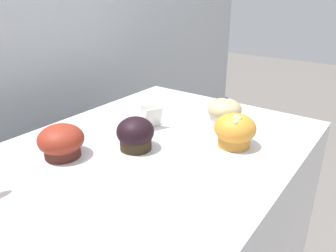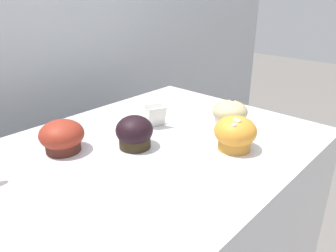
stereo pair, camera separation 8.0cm
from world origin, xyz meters
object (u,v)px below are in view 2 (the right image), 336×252
muffin_front_center (230,114)px  muffin_back_left (235,134)px  muffin_front_left (134,133)px  muffin_back_right (62,137)px

muffin_front_center → muffin_back_left: bearing=-142.4°
muffin_front_center → muffin_front_left: 0.28m
muffin_back_left → muffin_front_left: size_ratio=1.12×
muffin_front_center → muffin_back_right: muffin_front_center is taller
muffin_front_left → muffin_back_right: bearing=139.4°
muffin_back_left → muffin_back_right: bearing=133.7°
muffin_front_center → muffin_front_left: (-0.26, 0.10, 0.00)m
muffin_front_center → muffin_back_right: size_ratio=0.93×
muffin_back_left → muffin_back_right: 0.41m
muffin_back_right → muffin_front_left: (0.13, -0.11, 0.00)m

